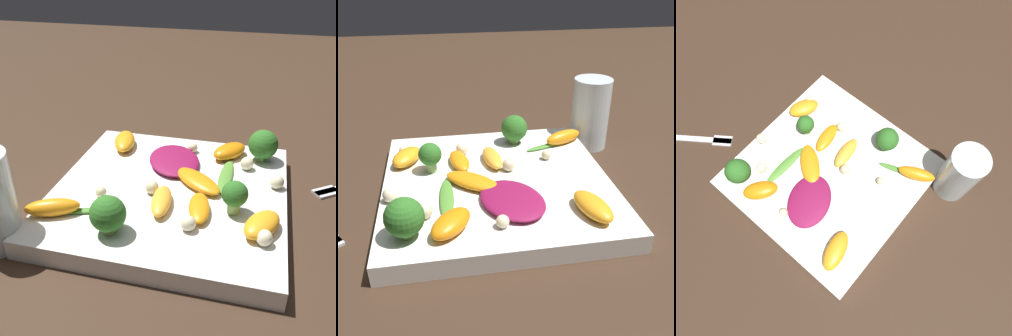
# 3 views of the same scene
# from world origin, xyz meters

# --- Properties ---
(ground_plane) EXTENTS (2.40, 2.40, 0.00)m
(ground_plane) POSITION_xyz_m (0.00, 0.00, 0.00)
(ground_plane) COLOR #382619
(plate) EXTENTS (0.30, 0.30, 0.03)m
(plate) POSITION_xyz_m (0.00, 0.00, 0.01)
(plate) COLOR white
(plate) RESTS_ON ground_plane
(drinking_glass) EXTENTS (0.06, 0.06, 0.12)m
(drinking_glass) POSITION_xyz_m (-0.18, -0.13, 0.06)
(drinking_glass) COLOR silver
(drinking_glass) RESTS_ON ground_plane
(fork) EXTENTS (0.14, 0.11, 0.01)m
(fork) POSITION_xyz_m (0.24, 0.10, 0.00)
(fork) COLOR silver
(fork) RESTS_ON ground_plane
(radicchio_leaf_0) EXTENTS (0.10, 0.12, 0.01)m
(radicchio_leaf_0) POSITION_xyz_m (-0.01, 0.06, 0.03)
(radicchio_leaf_0) COLOR maroon
(radicchio_leaf_0) RESTS_ON plate
(orange_segment_0) EXTENTS (0.03, 0.07, 0.02)m
(orange_segment_0) POSITION_xyz_m (-0.00, -0.04, 0.03)
(orange_segment_0) COLOR #FCAD33
(orange_segment_0) RESTS_ON plate
(orange_segment_1) EXTENTS (0.08, 0.08, 0.01)m
(orange_segment_1) POSITION_xyz_m (0.03, 0.01, 0.03)
(orange_segment_1) COLOR orange
(orange_segment_1) RESTS_ON plate
(orange_segment_2) EXTENTS (0.05, 0.06, 0.02)m
(orange_segment_2) POSITION_xyz_m (0.12, -0.06, 0.04)
(orange_segment_2) COLOR orange
(orange_segment_2) RESTS_ON plate
(orange_segment_3) EXTENTS (0.05, 0.07, 0.02)m
(orange_segment_3) POSITION_xyz_m (-0.10, 0.10, 0.03)
(orange_segment_3) COLOR orange
(orange_segment_3) RESTS_ON plate
(orange_segment_4) EXTENTS (0.07, 0.05, 0.02)m
(orange_segment_4) POSITION_xyz_m (-0.12, -0.09, 0.04)
(orange_segment_4) COLOR orange
(orange_segment_4) RESTS_ON plate
(orange_segment_5) EXTENTS (0.04, 0.06, 0.01)m
(orange_segment_5) POSITION_xyz_m (0.05, -0.04, 0.03)
(orange_segment_5) COLOR orange
(orange_segment_5) RESTS_ON plate
(orange_segment_6) EXTENTS (0.06, 0.07, 0.02)m
(orange_segment_6) POSITION_xyz_m (0.07, 0.10, 0.04)
(orange_segment_6) COLOR orange
(orange_segment_6) RESTS_ON plate
(broccoli_floret_0) EXTENTS (0.04, 0.04, 0.05)m
(broccoli_floret_0) POSITION_xyz_m (-0.04, -0.10, 0.05)
(broccoli_floret_0) COLOR #7A9E51
(broccoli_floret_0) RESTS_ON plate
(broccoli_floret_1) EXTENTS (0.04, 0.04, 0.05)m
(broccoli_floret_1) POSITION_xyz_m (0.11, 0.11, 0.05)
(broccoli_floret_1) COLOR #7A9E51
(broccoli_floret_1) RESTS_ON plate
(broccoli_floret_2) EXTENTS (0.03, 0.03, 0.04)m
(broccoli_floret_2) POSITION_xyz_m (0.09, -0.03, 0.05)
(broccoli_floret_2) COLOR #84AD5B
(broccoli_floret_2) RESTS_ON plate
(arugula_sprig_0) EXTENTS (0.02, 0.09, 0.01)m
(arugula_sprig_0) POSITION_xyz_m (0.07, 0.04, 0.03)
(arugula_sprig_0) COLOR #518E33
(arugula_sprig_0) RESTS_ON plate
(arugula_sprig_1) EXTENTS (0.07, 0.03, 0.00)m
(arugula_sprig_1) POSITION_xyz_m (-0.09, -0.08, 0.03)
(arugula_sprig_1) COLOR #47842D
(arugula_sprig_1) RESTS_ON plate
(macadamia_nut_0) EXTENTS (0.02, 0.02, 0.02)m
(macadamia_nut_0) POSITION_xyz_m (0.01, 0.11, 0.03)
(macadamia_nut_0) COLOR beige
(macadamia_nut_0) RESTS_ON plate
(macadamia_nut_1) EXTENTS (0.02, 0.02, 0.02)m
(macadamia_nut_1) POSITION_xyz_m (0.09, 0.07, 0.03)
(macadamia_nut_1) COLOR beige
(macadamia_nut_1) RESTS_ON plate
(macadamia_nut_2) EXTENTS (0.02, 0.02, 0.02)m
(macadamia_nut_2) POSITION_xyz_m (-0.02, -0.02, 0.03)
(macadamia_nut_2) COLOR beige
(macadamia_nut_2) RESTS_ON plate
(macadamia_nut_3) EXTENTS (0.01, 0.01, 0.01)m
(macadamia_nut_3) POSITION_xyz_m (-0.08, -0.04, 0.03)
(macadamia_nut_3) COLOR beige
(macadamia_nut_3) RESTS_ON plate
(macadamia_nut_4) EXTENTS (0.02, 0.02, 0.02)m
(macadamia_nut_4) POSITION_xyz_m (0.14, 0.03, 0.03)
(macadamia_nut_4) COLOR beige
(macadamia_nut_4) RESTS_ON plate
(macadamia_nut_5) EXTENTS (0.02, 0.02, 0.02)m
(macadamia_nut_5) POSITION_xyz_m (0.12, -0.08, 0.03)
(macadamia_nut_5) COLOR beige
(macadamia_nut_5) RESTS_ON plate
(macadamia_nut_6) EXTENTS (0.02, 0.02, 0.02)m
(macadamia_nut_6) POSITION_xyz_m (0.04, -0.08, 0.03)
(macadamia_nut_6) COLOR beige
(macadamia_nut_6) RESTS_ON plate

